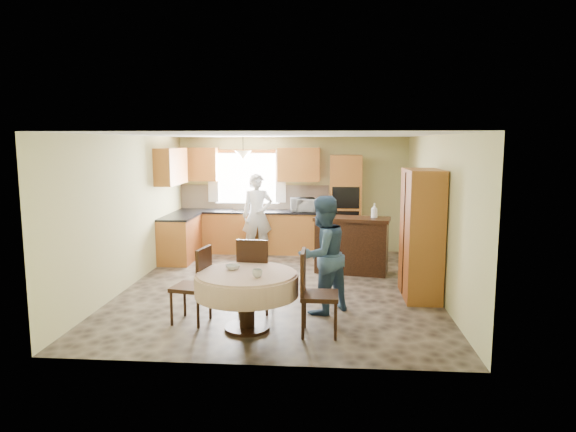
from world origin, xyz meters
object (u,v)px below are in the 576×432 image
(person_sink, at_px, (257,215))
(oven_tower, at_px, (345,205))
(sideboard, at_px, (352,247))
(cupboard, at_px, (421,234))
(person_dining, at_px, (322,255))
(chair_left, at_px, (196,281))
(chair_right, at_px, (313,288))
(chair_back, at_px, (254,272))
(dining_table, at_px, (247,285))

(person_sink, bearing_deg, oven_tower, -3.32)
(sideboard, distance_m, cupboard, 1.81)
(person_dining, bearing_deg, cupboard, 165.55)
(sideboard, height_order, chair_left, chair_left)
(cupboard, relative_size, chair_right, 1.86)
(person_sink, bearing_deg, cupboard, -57.64)
(cupboard, bearing_deg, chair_back, -159.25)
(chair_right, bearing_deg, dining_table, 84.73)
(oven_tower, relative_size, person_dining, 1.28)
(chair_left, bearing_deg, chair_back, 134.85)
(sideboard, xyz_separation_m, chair_right, (-0.62, -3.12, 0.11))
(chair_right, height_order, person_sink, person_sink)
(person_dining, bearing_deg, person_sink, -111.71)
(person_sink, xyz_separation_m, person_dining, (1.40, -3.48, -0.04))
(sideboard, bearing_deg, oven_tower, 103.85)
(chair_back, xyz_separation_m, person_sink, (-0.45, 3.57, 0.28))
(chair_right, height_order, person_dining, person_dining)
(cupboard, xyz_separation_m, person_dining, (-1.50, -0.84, -0.16))
(oven_tower, xyz_separation_m, cupboard, (1.07, -3.03, -0.07))
(sideboard, height_order, person_sink, person_sink)
(oven_tower, height_order, cupboard, oven_tower)
(cupboard, height_order, chair_right, cupboard)
(cupboard, distance_m, chair_back, 2.65)
(cupboard, bearing_deg, chair_left, -156.03)
(chair_back, relative_size, person_dining, 0.64)
(sideboard, height_order, cupboard, cupboard)
(sideboard, xyz_separation_m, chair_back, (-1.46, -2.36, 0.11))
(chair_left, height_order, chair_back, chair_back)
(oven_tower, bearing_deg, person_sink, -167.99)
(person_dining, bearing_deg, dining_table, -4.87)
(chair_back, xyz_separation_m, person_dining, (0.95, 0.09, 0.24))
(dining_table, distance_m, person_sink, 4.28)
(person_sink, relative_size, person_dining, 1.05)
(oven_tower, bearing_deg, dining_table, -106.60)
(oven_tower, xyz_separation_m, person_dining, (-0.43, -3.87, -0.23))
(sideboard, distance_m, chair_left, 3.57)
(chair_right, bearing_deg, chair_left, 80.25)
(oven_tower, height_order, person_dining, oven_tower)
(cupboard, distance_m, person_dining, 1.73)
(oven_tower, height_order, chair_right, oven_tower)
(sideboard, relative_size, person_dining, 0.82)
(oven_tower, relative_size, chair_left, 2.07)
(oven_tower, height_order, sideboard, oven_tower)
(oven_tower, relative_size, cupboard, 1.07)
(chair_back, bearing_deg, dining_table, 95.21)
(oven_tower, distance_m, chair_left, 4.93)
(cupboard, relative_size, dining_table, 1.50)
(cupboard, xyz_separation_m, dining_table, (-2.45, -1.60, -0.41))
(cupboard, height_order, person_dining, cupboard)
(oven_tower, xyz_separation_m, dining_table, (-1.38, -4.63, -0.48))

